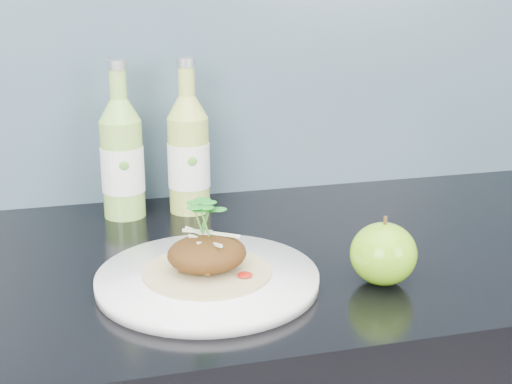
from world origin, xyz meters
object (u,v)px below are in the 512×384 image
at_px(cider_bottle_left, 122,159).
at_px(cider_bottle_right, 189,155).
at_px(dinner_plate, 208,279).
at_px(green_apple, 383,254).

xyz_separation_m(cider_bottle_left, cider_bottle_right, (0.11, -0.00, 0.00)).
xyz_separation_m(dinner_plate, cider_bottle_right, (0.03, 0.30, 0.09)).
height_order(dinner_plate, green_apple, green_apple).
bearing_deg(cider_bottle_right, cider_bottle_left, -178.51).
bearing_deg(green_apple, cider_bottle_left, 130.23).
relative_size(dinner_plate, green_apple, 3.05).
bearing_deg(dinner_plate, cider_bottle_right, 84.49).
distance_m(green_apple, cider_bottle_left, 0.46).
distance_m(dinner_plate, cider_bottle_left, 0.32).
xyz_separation_m(dinner_plate, green_apple, (0.22, -0.05, 0.03)).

